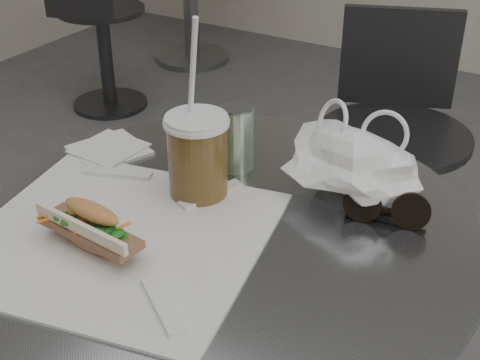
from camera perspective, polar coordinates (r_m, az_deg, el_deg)
The scene contains 10 objects.
cafe_table at distance 1.17m, azimuth -1.02°, elevation -14.67°, with size 0.76×0.76×0.74m.
chair_far at distance 1.95m, azimuth 12.54°, elevation 0.62°, with size 0.43×0.46×0.78m.
bg_chair at distance 3.11m, azimuth -11.89°, elevation 11.54°, with size 0.39×0.42×0.73m.
sandwich_paper at distance 0.98m, azimuth -10.35°, elevation -4.78°, with size 0.41×0.38×0.00m, color white.
banh_mi at distance 0.94m, azimuth -12.57°, elevation -4.00°, with size 0.21×0.10×0.07m.
iced_coffee at distance 1.03m, azimuth -3.65°, elevation 2.13°, with size 0.10×0.10×0.29m.
sunglasses at distance 1.01m, azimuth 12.38°, elevation -2.49°, with size 0.13×0.05×0.06m.
plastic_bag at distance 1.05m, azimuth 9.39°, elevation 1.31°, with size 0.21×0.16×0.10m, color white, non-canonical shape.
napkin_stack at distance 1.21m, azimuth -11.11°, elevation 2.56°, with size 0.15×0.15×0.01m.
drink_can at distance 1.11m, azimuth -0.33°, elevation 3.61°, with size 0.06×0.06×0.11m.
Camera 1 is at (0.44, -0.50, 1.30)m, focal length 50.00 mm.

